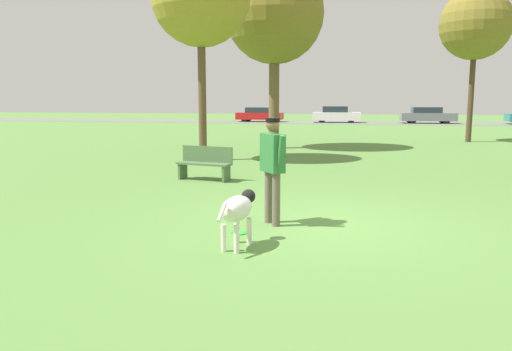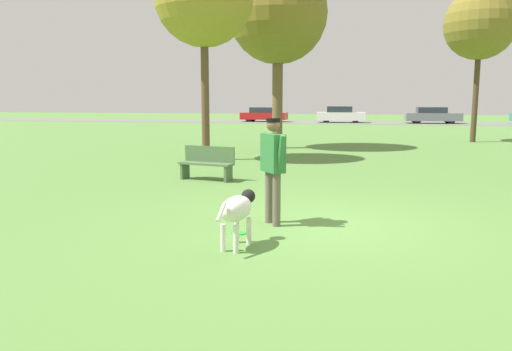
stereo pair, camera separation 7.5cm
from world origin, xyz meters
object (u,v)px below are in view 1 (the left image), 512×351
object	(u,v)px
person	(273,161)
frisbee	(238,233)
tree_far_right	(476,25)
park_bench	(205,162)
parked_car_white	(336,115)
tree_mid_center	(274,15)
parked_car_red	(259,115)
dog	(238,210)
parked_car_grey	(428,115)

from	to	relation	value
person	frisbee	xyz separation A→B (m)	(-0.41, -0.67, -1.02)
tree_far_right	park_bench	distance (m)	16.70
frisbee	parked_car_white	xyz separation A→B (m)	(-0.02, 36.50, 0.66)
tree_mid_center	parked_car_red	bearing A→B (deg)	102.41
person	park_bench	bearing A→B (deg)	172.44
dog	person	bearing A→B (deg)	-0.99
tree_far_right	park_bench	world-z (taller)	tree_far_right
person	tree_mid_center	size ratio (longest dim) A/B	0.23
parked_car_red	parked_car_white	bearing A→B (deg)	0.26
tree_far_right	dog	bearing A→B (deg)	-109.92
tree_far_right	parked_car_red	distance (m)	23.68
dog	tree_far_right	bearing A→B (deg)	-10.05
parked_car_grey	tree_mid_center	bearing A→B (deg)	-113.67
dog	parked_car_red	world-z (taller)	parked_car_red
parked_car_red	park_bench	size ratio (longest dim) A/B	2.83
tree_mid_center	parked_car_red	size ratio (longest dim) A/B	1.79
tree_far_right	parked_car_red	world-z (taller)	tree_far_right
person	parked_car_white	size ratio (longest dim) A/B	0.42
parked_car_grey	dog	bearing A→B (deg)	-103.48
parked_car_white	park_bench	size ratio (longest dim) A/B	2.82
dog	frisbee	bearing A→B (deg)	23.12
frisbee	tree_mid_center	distance (m)	14.33
tree_mid_center	park_bench	size ratio (longest dim) A/B	5.05
dog	parked_car_red	size ratio (longest dim) A/B	0.27
dog	parked_car_grey	world-z (taller)	parked_car_grey
tree_mid_center	parked_car_white	distance (m)	23.82
dog	parked_car_grey	size ratio (longest dim) A/B	0.25
frisbee	parked_car_red	size ratio (longest dim) A/B	0.06
parked_car_white	parked_car_grey	world-z (taller)	parked_car_white
frisbee	parked_car_red	distance (m)	37.35
dog	parked_car_white	size ratio (longest dim) A/B	0.27
person	tree_far_right	world-z (taller)	tree_far_right
frisbee	tree_mid_center	bearing A→B (deg)	97.03
park_bench	person	bearing A→B (deg)	-47.84
parked_car_red	park_bench	distance (m)	32.31
tree_mid_center	tree_far_right	bearing A→B (deg)	29.40
person	tree_mid_center	xyz separation A→B (m)	(-2.04, 12.53, 4.30)
person	parked_car_white	bearing A→B (deg)	142.91
tree_mid_center	parked_car_grey	bearing A→B (deg)	68.68
tree_far_right	parked_car_grey	world-z (taller)	tree_far_right
tree_mid_center	parked_car_white	world-z (taller)	tree_mid_center
parked_car_white	parked_car_grey	xyz separation A→B (m)	(7.50, 0.03, -0.01)
frisbee	parked_car_red	bearing A→B (deg)	100.50
tree_mid_center	parked_car_grey	world-z (taller)	tree_mid_center
frisbee	parked_car_red	xyz separation A→B (m)	(-6.80, 36.72, 0.62)
frisbee	tree_far_right	size ratio (longest dim) A/B	0.03
parked_car_white	park_bench	world-z (taller)	parked_car_white
person	tree_far_right	distance (m)	19.04
park_bench	parked_car_white	bearing A→B (deg)	98.39
dog	parked_car_white	bearing A→B (deg)	10.14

